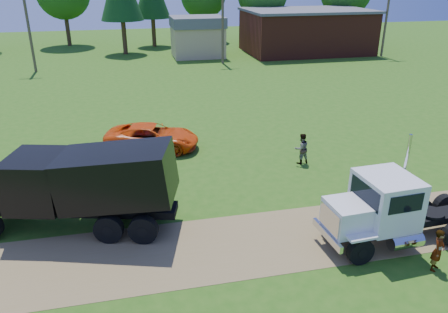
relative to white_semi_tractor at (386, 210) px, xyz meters
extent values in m
plane|color=#275713|center=(-4.20, 1.04, -1.42)|extent=(140.00, 140.00, 0.00)
cube|color=olive|center=(-4.20, 1.04, -1.41)|extent=(120.00, 4.20, 0.01)
cube|color=black|center=(1.05, 0.08, -0.69)|extent=(6.80, 1.23, 0.27)
cylinder|color=black|center=(-1.51, -1.03, -0.92)|extent=(1.01, 0.37, 0.99)
cylinder|color=black|center=(-1.51, -1.03, -0.92)|extent=(0.36, 0.35, 0.35)
cylinder|color=black|center=(-1.62, 0.90, -0.92)|extent=(1.01, 0.37, 0.99)
cylinder|color=black|center=(-1.62, 0.90, -0.92)|extent=(0.36, 0.35, 0.35)
cylinder|color=black|center=(2.44, 1.12, -0.92)|extent=(1.01, 0.37, 0.99)
cylinder|color=black|center=(2.44, 1.12, -0.92)|extent=(0.36, 0.35, 0.35)
cylinder|color=black|center=(3.61, 1.19, -0.92)|extent=(1.01, 0.37, 0.99)
cylinder|color=black|center=(3.61, 1.19, -0.92)|extent=(0.36, 0.35, 0.35)
cube|color=silver|center=(-1.52, -0.06, -0.02)|extent=(1.71, 1.62, 1.08)
cube|color=silver|center=(-2.33, -0.11, -0.06)|extent=(0.15, 1.35, 0.90)
cube|color=silver|center=(-2.37, -0.11, -0.69)|extent=(0.25, 2.08, 0.27)
cube|color=silver|center=(-0.08, 0.02, 0.43)|extent=(2.01, 2.27, 1.89)
cube|color=black|center=(-1.00, -0.03, 0.84)|extent=(0.14, 1.80, 0.77)
cube|color=black|center=(-0.02, -1.07, 0.84)|extent=(1.35, 0.11, 0.68)
cube|color=black|center=(-0.14, 1.11, 0.84)|extent=(1.35, 0.11, 0.68)
cube|color=silver|center=(-1.51, -1.03, -0.33)|extent=(1.10, 0.46, 0.09)
cube|color=silver|center=(-1.62, 0.90, -0.33)|extent=(1.10, 0.46, 0.09)
cylinder|color=silver|center=(0.30, -1.00, -0.79)|extent=(1.29, 0.61, 0.54)
cylinder|color=silver|center=(0.93, 0.57, 0.66)|extent=(0.13, 0.13, 4.15)
cylinder|color=black|center=(2.13, 0.14, -0.49)|extent=(1.04, 1.04, 0.11)
cube|color=black|center=(-11.55, 3.81, -0.59)|extent=(8.21, 3.12, 0.31)
cylinder|color=black|center=(-14.25, 5.65, -0.85)|extent=(1.19, 0.64, 1.13)
cylinder|color=black|center=(-14.25, 5.65, -0.85)|extent=(0.48, 0.47, 0.40)
cylinder|color=black|center=(-10.25, 2.34, -0.85)|extent=(1.19, 0.64, 1.13)
cylinder|color=black|center=(-10.25, 2.34, -0.85)|extent=(0.48, 0.47, 0.40)
cylinder|color=black|center=(-9.69, 4.43, -0.85)|extent=(1.19, 0.64, 1.13)
cylinder|color=black|center=(-9.69, 4.43, -0.85)|extent=(0.48, 0.47, 0.40)
cylinder|color=black|center=(-8.95, 1.99, -0.85)|extent=(1.19, 0.64, 1.13)
cylinder|color=black|center=(-8.95, 1.99, -0.85)|extent=(0.48, 0.47, 0.40)
cylinder|color=black|center=(-8.40, 4.08, -0.85)|extent=(1.19, 0.64, 1.13)
cylinder|color=black|center=(-8.40, 4.08, -0.85)|extent=(0.48, 0.47, 0.40)
cube|color=black|center=(-12.84, 4.15, 0.64)|extent=(2.62, 2.91, 2.06)
cube|color=black|center=(-13.82, 4.41, 1.10)|extent=(0.58, 2.00, 0.82)
cube|color=black|center=(-9.77, 3.33, 0.90)|extent=(4.99, 3.55, 2.50)
imported|color=#E2470A|center=(-7.91, 11.62, -0.67)|extent=(5.85, 3.90, 1.49)
imported|color=#999999|center=(0.91, -1.93, -0.63)|extent=(0.68, 0.65, 1.57)
imported|color=#999999|center=(-0.19, 7.77, -0.57)|extent=(0.92, 0.76, 1.70)
cube|color=maroon|center=(13.80, 41.04, 1.08)|extent=(15.00, 10.00, 5.00)
cube|color=#58585D|center=(13.80, 41.04, 3.73)|extent=(15.40, 10.40, 0.30)
cube|color=tan|center=(-0.20, 41.04, 0.38)|extent=(6.00, 5.00, 3.60)
cube|color=#58585D|center=(-0.20, 41.04, 2.68)|extent=(6.20, 5.40, 1.20)
cylinder|color=#483B29|center=(-18.20, 36.04, 3.08)|extent=(0.28, 0.28, 9.00)
cylinder|color=#483B29|center=(1.80, 36.04, 3.08)|extent=(0.28, 0.28, 9.00)
cylinder|color=#483B29|center=(21.80, 36.04, 3.08)|extent=(0.28, 0.28, 9.00)
cylinder|color=#3E2819|center=(-16.41, 53.36, 0.49)|extent=(0.56, 0.56, 3.81)
cylinder|color=#3E2819|center=(-4.81, 50.11, 0.51)|extent=(0.56, 0.56, 3.85)
cylinder|color=#3E2819|center=(2.79, 53.43, 0.30)|extent=(0.56, 0.56, 3.43)
cylinder|color=#3E2819|center=(10.23, 48.64, 0.42)|extent=(0.56, 0.56, 3.66)
cylinder|color=#3E2819|center=(22.29, 47.78, 0.50)|extent=(0.56, 0.56, 3.84)
cylinder|color=#3E2819|center=(-8.85, 44.89, 0.66)|extent=(0.56, 0.56, 4.14)
camera|label=1|loc=(-9.10, -12.56, 8.25)|focal=35.00mm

